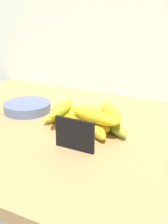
# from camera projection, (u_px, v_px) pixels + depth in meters

# --- Properties ---
(counter_top) EXTENTS (1.10, 0.76, 0.03)m
(counter_top) POSITION_uv_depth(u_px,v_px,m) (67.00, 132.00, 0.91)
(counter_top) COLOR #AC8552
(counter_top) RESTS_ON ground
(back_wall) EXTENTS (1.30, 0.02, 0.70)m
(back_wall) POSITION_uv_depth(u_px,v_px,m) (119.00, 12.00, 1.12)
(back_wall) COLOR silver
(back_wall) RESTS_ON ground
(chalkboard_sign) EXTENTS (0.11, 0.02, 0.08)m
(chalkboard_sign) POSITION_uv_depth(u_px,v_px,m) (75.00, 136.00, 0.76)
(chalkboard_sign) COLOR black
(chalkboard_sign) RESTS_ON counter_top
(fruit_bowl) EXTENTS (0.16, 0.16, 0.03)m
(fruit_bowl) POSITION_uv_depth(u_px,v_px,m) (27.00, 107.00, 1.03)
(fruit_bowl) COLOR slate
(fruit_bowl) RESTS_ON counter_top
(banana_0) EXTENTS (0.09, 0.17, 0.04)m
(banana_0) POSITION_uv_depth(u_px,v_px,m) (64.00, 114.00, 0.97)
(banana_0) COLOR yellow
(banana_0) RESTS_ON counter_top
(banana_1) EXTENTS (0.14, 0.16, 0.04)m
(banana_1) POSITION_uv_depth(u_px,v_px,m) (79.00, 118.00, 0.93)
(banana_1) COLOR yellow
(banana_1) RESTS_ON counter_top
(banana_2) EXTENTS (0.13, 0.14, 0.04)m
(banana_2) POSITION_uv_depth(u_px,v_px,m) (95.00, 128.00, 0.86)
(banana_2) COLOR yellow
(banana_2) RESTS_ON counter_top
(banana_3) EXTENTS (0.10, 0.15, 0.03)m
(banana_3) POSITION_uv_depth(u_px,v_px,m) (64.00, 121.00, 0.92)
(banana_3) COLOR #AE9019
(banana_3) RESTS_ON counter_top
(banana_4) EXTENTS (0.15, 0.12, 0.04)m
(banana_4) POSITION_uv_depth(u_px,v_px,m) (78.00, 114.00, 0.96)
(banana_4) COLOR yellow
(banana_4) RESTS_ON counter_top
(banana_5) EXTENTS (0.16, 0.15, 0.04)m
(banana_5) POSITION_uv_depth(u_px,v_px,m) (111.00, 124.00, 0.89)
(banana_5) COLOR #93AA39
(banana_5) RESTS_ON counter_top
(banana_6) EXTENTS (0.18, 0.07, 0.04)m
(banana_6) POSITION_uv_depth(u_px,v_px,m) (84.00, 123.00, 0.89)
(banana_6) COLOR gold
(banana_6) RESTS_ON counter_top
(banana_7) EXTENTS (0.18, 0.15, 0.04)m
(banana_7) POSITION_uv_depth(u_px,v_px,m) (90.00, 111.00, 0.99)
(banana_7) COLOR gold
(banana_7) RESTS_ON counter_top
(banana_8) EXTENTS (0.06, 0.16, 0.04)m
(banana_8) POSITION_uv_depth(u_px,v_px,m) (61.00, 108.00, 0.92)
(banana_8) COLOR gold
(banana_8) RESTS_ON banana_3
(banana_9) EXTENTS (0.17, 0.08, 0.04)m
(banana_9) POSITION_uv_depth(u_px,v_px,m) (94.00, 116.00, 0.84)
(banana_9) COLOR yellow
(banana_9) RESTS_ON banana_2
(banana_10) EXTENTS (0.13, 0.14, 0.04)m
(banana_10) POSITION_uv_depth(u_px,v_px,m) (111.00, 113.00, 0.86)
(banana_10) COLOR yellow
(banana_10) RESTS_ON banana_5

